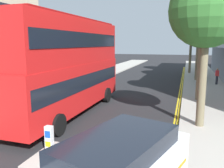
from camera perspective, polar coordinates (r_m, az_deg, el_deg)
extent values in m
cube|color=#ADA89E|center=(18.79, 22.68, -3.67)|extent=(4.00, 80.00, 0.14)
cube|color=#ADA89E|center=(21.81, -13.67, -1.40)|extent=(4.00, 80.00, 0.14)
cube|color=yellow|center=(16.78, 16.06, -5.07)|extent=(0.10, 56.00, 0.01)
cube|color=yellow|center=(16.79, 15.52, -5.05)|extent=(0.10, 56.00, 0.01)
cube|color=#ADA89E|center=(9.52, -14.76, -16.41)|extent=(1.10, 2.20, 0.10)
cube|color=silver|center=(9.46, -14.80, -15.70)|extent=(0.36, 0.28, 0.16)
cube|color=white|center=(9.24, -14.95, -12.59)|extent=(0.28, 0.20, 0.95)
cube|color=blue|center=(9.09, -15.37, -11.70)|extent=(0.22, 0.01, 0.26)
cube|color=yellow|center=(9.23, -15.26, -13.90)|extent=(0.22, 0.01, 0.20)
cube|color=red|center=(14.34, -10.46, -0.24)|extent=(2.62, 10.83, 2.60)
cube|color=red|center=(14.12, -10.78, 10.00)|extent=(2.57, 10.61, 2.50)
cube|color=black|center=(14.29, -10.50, 0.94)|extent=(2.65, 10.40, 0.84)
cube|color=black|center=(14.12, -10.80, 10.40)|extent=(2.64, 10.18, 0.80)
cube|color=yellow|center=(19.03, -2.77, 7.05)|extent=(2.00, 0.08, 0.44)
cube|color=maroon|center=(14.19, -10.96, 15.25)|extent=(2.36, 9.75, 0.10)
cylinder|color=black|center=(18.05, -8.73, -2.09)|extent=(0.31, 1.04, 1.04)
cylinder|color=black|center=(17.07, -1.23, -2.66)|extent=(0.31, 1.04, 1.04)
cylinder|color=black|center=(12.65, -22.72, -7.90)|extent=(0.31, 1.04, 1.04)
cylinder|color=black|center=(11.22, -12.88, -9.60)|extent=(0.31, 1.04, 1.04)
cube|color=black|center=(5.63, 1.58, -16.12)|extent=(2.55, 3.43, 0.76)
cylinder|color=#2D2D38|center=(25.86, 24.01, 0.86)|extent=(0.22, 0.22, 0.85)
cube|color=red|center=(25.77, 24.12, 2.41)|extent=(0.34, 0.22, 0.56)
sphere|color=#9E7051|center=(25.73, 24.18, 3.27)|extent=(0.20, 0.20, 0.20)
cylinder|color=#6B6047|center=(28.06, 19.96, 5.63)|extent=(0.40, 0.40, 4.62)
cylinder|color=#6B6047|center=(28.01, 21.19, 10.91)|extent=(0.18, 0.94, 0.70)
cylinder|color=#6B6047|center=(28.67, 21.13, 11.33)|extent=(1.36, 0.98, 1.15)
cylinder|color=#6B6047|center=(28.41, 19.23, 11.29)|extent=(0.93, 1.12, 0.98)
cylinder|color=#6B6047|center=(27.57, 19.53, 11.25)|extent=(0.99, 0.88, 0.90)
cylinder|color=#6B6047|center=(27.67, 20.73, 10.92)|extent=(0.82, 0.54, 0.66)
sphere|color=#33702D|center=(28.06, 20.40, 12.94)|extent=(4.25, 4.25, 4.25)
cylinder|color=#6B6047|center=(34.48, 18.44, 7.23)|extent=(0.34, 0.34, 5.63)
cylinder|color=#6B6047|center=(34.61, 19.75, 12.54)|extent=(0.28, 1.26, 0.93)
cylinder|color=#6B6047|center=(35.15, 18.42, 12.63)|extent=(1.34, 0.49, 1.00)
cylinder|color=#6B6047|center=(34.44, 17.85, 12.57)|extent=(0.28, 1.11, 0.82)
cylinder|color=#6B6047|center=(33.93, 18.54, 12.67)|extent=(1.25, 0.38, 0.92)
sphere|color=#33702D|center=(34.56, 18.80, 13.72)|extent=(3.66, 3.66, 3.66)
cylinder|color=#6B6047|center=(12.24, 21.01, 0.71)|extent=(0.40, 0.40, 4.53)
cylinder|color=#6B6047|center=(12.27, 23.56, 12.51)|extent=(0.34, 0.86, 0.65)
cylinder|color=#6B6047|center=(12.69, 20.74, 13.17)|extent=(1.20, 0.51, 0.91)
cylinder|color=#6B6047|center=(11.73, 20.64, 13.09)|extent=(0.90, 0.64, 0.74)
sphere|color=#33702D|center=(12.21, 22.00, 16.29)|extent=(3.52, 3.52, 3.52)
cylinder|color=#6B6047|center=(17.99, 20.49, 4.64)|extent=(0.36, 0.36, 5.28)
cylinder|color=#6B6047|center=(18.10, 22.79, 14.09)|extent=(0.26, 1.12, 0.83)
cylinder|color=#6B6047|center=(18.49, 19.87, 14.34)|extent=(1.11, 0.84, 0.95)
cylinder|color=#6B6047|center=(17.45, 19.86, 14.78)|extent=(1.20, 0.92, 1.03)
sphere|color=#33702D|center=(18.05, 21.19, 15.90)|extent=(3.02, 3.02, 3.02)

